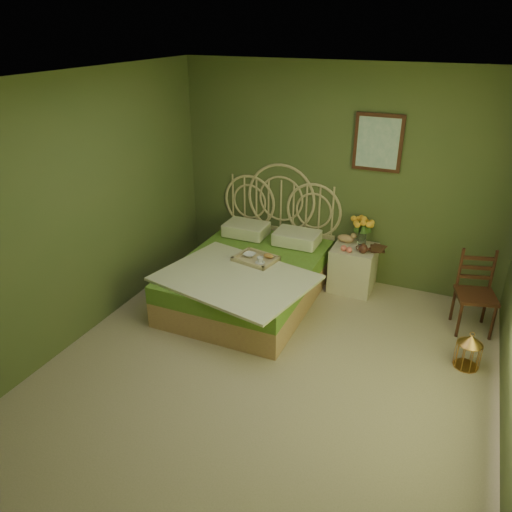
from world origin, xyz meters
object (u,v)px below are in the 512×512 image
at_px(bed, 251,274).
at_px(birdcage, 468,352).
at_px(chair, 478,287).
at_px(nightstand, 354,262).

bearing_deg(bed, birdcage, -8.97).
relative_size(bed, chair, 2.56).
height_order(bed, birdcage, bed).
bearing_deg(nightstand, chair, -13.35).
bearing_deg(nightstand, birdcage, -38.36).
bearing_deg(birdcage, bed, 171.03).
relative_size(bed, nightstand, 2.26).
bearing_deg(birdcage, nightstand, 141.64).
distance_m(bed, nightstand, 1.27).
bearing_deg(chair, birdcage, -104.48).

